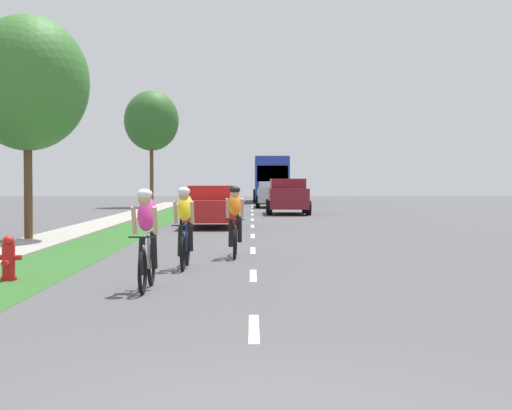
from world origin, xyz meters
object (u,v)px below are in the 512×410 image
pickup_silver (273,194)px  street_tree_far (151,121)px  suv_maroon (288,195)px  fire_hydrant_red (8,259)px  cyclist_lead (147,238)px  sedan_red (211,206)px  cyclist_trailing (185,227)px  cyclist_distant (235,221)px  bus_blue (271,177)px  street_tree_near (27,83)px

pickup_silver → street_tree_far: street_tree_far is taller
suv_maroon → street_tree_far: 14.27m
fire_hydrant_red → pickup_silver: bearing=81.4°
cyclist_lead → sedan_red: 16.58m
cyclist_trailing → cyclist_distant: size_ratio=1.00×
bus_blue → suv_maroon: bearing=-89.2°
bus_blue → sedan_red: bearing=-95.0°
suv_maroon → fire_hydrant_red: bearing=-102.6°
bus_blue → street_tree_far: bearing=-123.0°
fire_hydrant_red → sedan_red: size_ratio=0.18×
cyclist_lead → cyclist_distant: bearing=76.7°
fire_hydrant_red → sedan_red: (2.68, 15.33, 0.40)m
fire_hydrant_red → street_tree_near: bearing=103.6°
cyclist_lead → pickup_silver: (2.97, 37.80, 0.02)m
cyclist_lead → sedan_red: size_ratio=0.40×
cyclist_lead → street_tree_near: size_ratio=0.27×
street_tree_far → suv_maroon: bearing=-52.5°
fire_hydrant_red → street_tree_far: 37.90m
cyclist_distant → sedan_red: bearing=95.6°
cyclist_trailing → pickup_silver: bearing=85.7°
sedan_red → street_tree_far: bearing=102.6°
cyclist_lead → cyclist_distant: same height
bus_blue → fire_hydrant_red: bearing=-96.5°
fire_hydrant_red → street_tree_near: 10.14m
cyclist_lead → bus_blue: bus_blue is taller
bus_blue → pickup_silver: bearing=-90.7°
cyclist_trailing → bus_blue: size_ratio=0.15×
fire_hydrant_red → suv_maroon: (5.97, 26.76, 0.58)m
cyclist_trailing → street_tree_near: 9.51m
sedan_red → cyclist_trailing: bearing=-89.2°
cyclist_distant → pickup_silver: 32.52m
cyclist_distant → street_tree_far: bearing=100.3°
cyclist_trailing → pickup_silver: (2.64, 34.72, 0.02)m
street_tree_near → fire_hydrant_red: bearing=-76.4°
cyclist_lead → cyclist_distant: 5.47m
suv_maroon → bus_blue: bearing=90.8°
cyclist_trailing → suv_maroon: suv_maroon is taller
cyclist_lead → cyclist_trailing: (0.33, 3.08, 0.00)m
suv_maroon → bus_blue: size_ratio=0.41×
fire_hydrant_red → street_tree_far: bearing=93.5°
fire_hydrant_red → cyclist_lead: (2.53, -1.25, 0.44)m
cyclist_trailing → pickup_silver: 34.83m
pickup_silver → bus_blue: size_ratio=0.44×
suv_maroon → cyclist_trailing: bearing=-97.1°
fire_hydrant_red → cyclist_distant: (3.78, 4.07, 0.44)m
cyclist_trailing → street_tree_far: size_ratio=0.23×
suv_maroon → pickup_silver: bearing=92.8°
cyclist_lead → bus_blue: (3.13, 50.95, 1.17)m
sedan_red → pickup_silver: 21.41m
fire_hydrant_red → bus_blue: 50.05m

